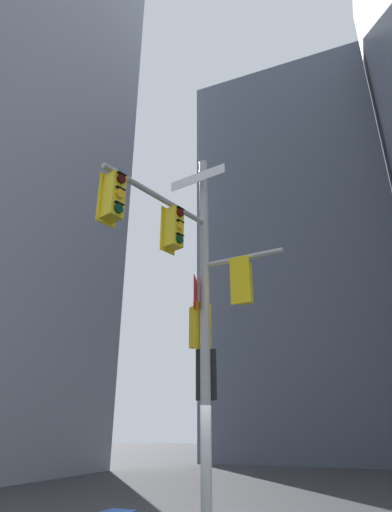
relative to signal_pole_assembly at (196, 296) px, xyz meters
The scene contains 2 objects.
building_mid_block 28.60m from the signal_pole_assembly, 90.56° to the left, with size 14.58×14.58×32.05m, color #4C5460.
signal_pole_assembly is the anchor object (origin of this frame).
Camera 1 is at (3.33, -8.88, 1.99)m, focal length 28.54 mm.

